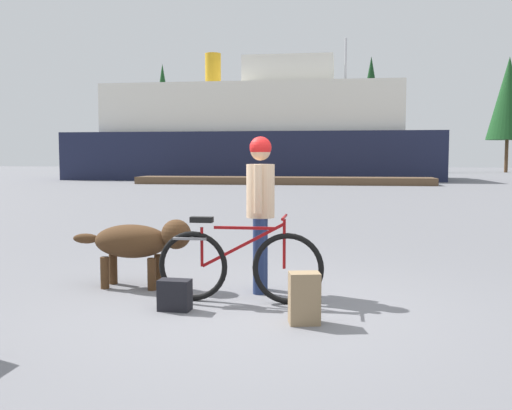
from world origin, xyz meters
name	(u,v)px	position (x,y,z in m)	size (l,w,h in m)	color
ground_plane	(254,307)	(0.00, 0.00, 0.00)	(160.00, 160.00, 0.00)	slate
bicycle	(239,265)	(-0.19, 0.18, 0.40)	(1.77, 0.44, 0.93)	black
person_cyclist	(260,198)	(-0.03, 0.70, 1.07)	(0.32, 0.53, 1.77)	navy
dog	(139,242)	(-1.48, 0.72, 0.54)	(1.44, 0.46, 0.81)	#472D19
backpack	(304,298)	(0.54, -0.51, 0.24)	(0.28, 0.20, 0.48)	#8C7251
handbag_pannier	(175,295)	(-0.77, -0.22, 0.16)	(0.32, 0.18, 0.31)	black
dock_pier	(283,181)	(-2.27, 26.53, 0.20)	(16.57, 2.24, 0.40)	brown
ferry_boat	(256,135)	(-4.90, 34.42, 3.07)	(24.64, 8.95, 8.73)	#191E38
sailboat_moored	(344,173)	(1.19, 31.56, 0.53)	(6.15, 1.72, 8.97)	silver
pine_tree_far_left	(163,108)	(-17.85, 54.42, 6.70)	(2.98, 2.98, 11.40)	#4C331E
pine_tree_center	(371,104)	(3.97, 54.46, 6.90)	(3.36, 3.36, 11.65)	#4C331E
pine_tree_far_right	(508,98)	(17.12, 53.93, 7.20)	(4.02, 4.02, 11.23)	#4C331E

